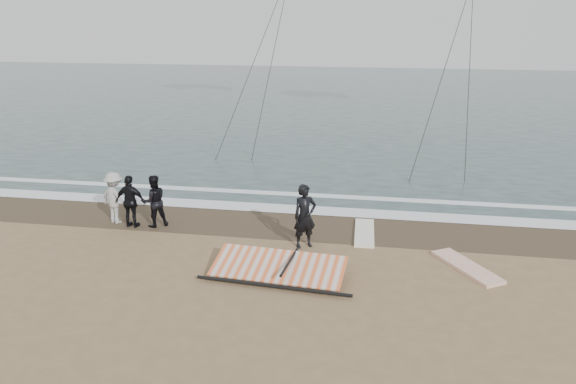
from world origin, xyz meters
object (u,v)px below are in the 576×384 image
board_white (467,267)px  board_cream (364,233)px  man_main (305,216)px  sail_rig (277,267)px

board_white → board_cream: size_ratio=1.04×
man_main → board_cream: size_ratio=0.86×
man_main → board_white: 4.73m
board_cream → man_main: bearing=-145.2°
man_main → sail_rig: 2.15m
man_main → board_cream: (1.72, 1.29, -0.91)m
board_white → sail_rig: (-5.05, -1.20, 0.15)m
man_main → board_cream: bearing=5.8°
man_main → board_white: bearing=-40.3°
board_white → board_cream: 3.51m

